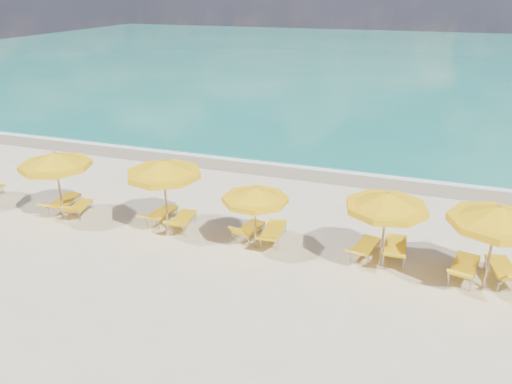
% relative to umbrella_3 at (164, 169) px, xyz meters
% --- Properties ---
extents(ground_plane, '(120.00, 120.00, 0.00)m').
position_rel_umbrella_3_xyz_m(ground_plane, '(2.78, -0.03, -2.23)').
color(ground_plane, beige).
extents(ocean, '(120.00, 80.00, 0.30)m').
position_rel_umbrella_3_xyz_m(ocean, '(2.78, 47.97, -2.23)').
color(ocean, '#147563').
rests_on(ocean, ground).
extents(wet_sand_band, '(120.00, 2.60, 0.01)m').
position_rel_umbrella_3_xyz_m(wet_sand_band, '(2.78, 7.37, -2.23)').
color(wet_sand_band, tan).
rests_on(wet_sand_band, ground).
extents(foam_line, '(120.00, 1.20, 0.03)m').
position_rel_umbrella_3_xyz_m(foam_line, '(2.78, 8.17, -2.23)').
color(foam_line, white).
rests_on(foam_line, ground).
extents(whitecap_near, '(14.00, 0.36, 0.05)m').
position_rel_umbrella_3_xyz_m(whitecap_near, '(-3.22, 16.97, -2.23)').
color(whitecap_near, white).
rests_on(whitecap_near, ground).
extents(whitecap_far, '(18.00, 0.30, 0.05)m').
position_rel_umbrella_3_xyz_m(whitecap_far, '(10.78, 23.97, -2.23)').
color(whitecap_far, white).
rests_on(whitecap_far, ground).
extents(umbrella_2, '(2.74, 2.74, 2.56)m').
position_rel_umbrella_3_xyz_m(umbrella_2, '(-4.13, -0.38, -0.05)').
color(umbrella_2, tan).
rests_on(umbrella_2, ground).
extents(umbrella_3, '(2.99, 2.99, 2.61)m').
position_rel_umbrella_3_xyz_m(umbrella_3, '(0.00, 0.00, 0.00)').
color(umbrella_3, tan).
rests_on(umbrella_3, ground).
extents(umbrella_4, '(2.70, 2.70, 2.16)m').
position_rel_umbrella_3_xyz_m(umbrella_4, '(3.35, -0.25, -0.39)').
color(umbrella_4, tan).
rests_on(umbrella_4, ground).
extents(umbrella_5, '(2.84, 2.84, 2.47)m').
position_rel_umbrella_3_xyz_m(umbrella_5, '(7.35, -0.10, -0.12)').
color(umbrella_5, tan).
rests_on(umbrella_5, ground).
extents(umbrella_6, '(2.62, 2.62, 2.60)m').
position_rel_umbrella_3_xyz_m(umbrella_6, '(10.25, -0.38, -0.01)').
color(umbrella_6, tan).
rests_on(umbrella_6, ground).
extents(lounger_2_left, '(0.85, 1.99, 0.76)m').
position_rel_umbrella_3_xyz_m(lounger_2_left, '(-4.47, 0.09, -2.00)').
color(lounger_2_left, '#A5A8AD').
rests_on(lounger_2_left, ground).
extents(lounger_2_right, '(0.84, 1.66, 0.74)m').
position_rel_umbrella_3_xyz_m(lounger_2_right, '(-3.67, -0.03, -2.03)').
color(lounger_2_right, '#A5A8AD').
rests_on(lounger_2_right, ground).
extents(lounger_3_left, '(0.74, 1.83, 0.71)m').
position_rel_umbrella_3_xyz_m(lounger_3_left, '(-0.45, 0.38, -2.02)').
color(lounger_3_left, '#A5A8AD').
rests_on(lounger_3_left, ground).
extents(lounger_3_right, '(0.83, 1.87, 0.79)m').
position_rel_umbrella_3_xyz_m(lounger_3_right, '(0.50, 0.18, -2.01)').
color(lounger_3_right, '#A5A8AD').
rests_on(lounger_3_right, ground).
extents(lounger_4_left, '(0.80, 1.70, 0.82)m').
position_rel_umbrella_3_xyz_m(lounger_4_left, '(2.96, 0.26, -2.02)').
color(lounger_4_left, '#A5A8AD').
rests_on(lounger_4_left, ground).
extents(lounger_4_right, '(0.78, 2.04, 0.71)m').
position_rel_umbrella_3_xyz_m(lounger_4_right, '(3.78, 0.35, -2.00)').
color(lounger_4_right, '#A5A8AD').
rests_on(lounger_4_right, ground).
extents(lounger_5_left, '(0.93, 1.88, 0.71)m').
position_rel_umbrella_3_xyz_m(lounger_5_left, '(6.82, 0.29, -2.02)').
color(lounger_5_left, '#A5A8AD').
rests_on(lounger_5_left, ground).
extents(lounger_5_right, '(0.73, 2.06, 0.84)m').
position_rel_umbrella_3_xyz_m(lounger_5_right, '(7.71, 0.46, -1.98)').
color(lounger_5_right, '#A5A8AD').
rests_on(lounger_5_right, ground).
extents(lounger_6_left, '(1.05, 2.10, 0.86)m').
position_rel_umbrella_3_xyz_m(lounger_6_left, '(9.71, -0.08, -1.98)').
color(lounger_6_left, '#A5A8AD').
rests_on(lounger_6_left, ground).
extents(lounger_6_right, '(1.01, 1.99, 0.88)m').
position_rel_umbrella_3_xyz_m(lounger_6_right, '(10.77, 0.14, -1.99)').
color(lounger_6_right, '#A5A8AD').
rests_on(lounger_6_right, ground).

